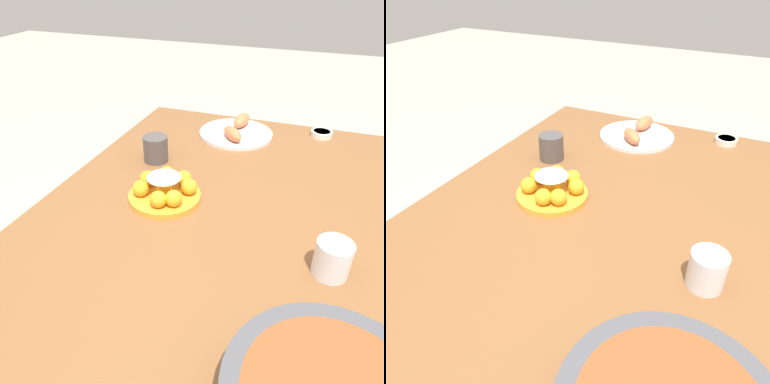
% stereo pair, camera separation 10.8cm
% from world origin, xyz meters
% --- Properties ---
extents(ground_plane, '(12.00, 12.00, 0.00)m').
position_xyz_m(ground_plane, '(0.00, 0.00, 0.00)').
color(ground_plane, '#B2A899').
extents(dining_table, '(1.43, 1.03, 0.78)m').
position_xyz_m(dining_table, '(0.00, 0.00, 0.69)').
color(dining_table, brown).
rests_on(dining_table, ground_plane).
extents(cake_plate, '(0.22, 0.22, 0.08)m').
position_xyz_m(cake_plate, '(-0.01, -0.17, 0.81)').
color(cake_plate, gold).
rests_on(cake_plate, dining_table).
extents(sauce_bowl, '(0.08, 0.08, 0.02)m').
position_xyz_m(sauce_bowl, '(-0.63, 0.24, 0.79)').
color(sauce_bowl, silver).
rests_on(sauce_bowl, dining_table).
extents(seafood_platter, '(0.29, 0.29, 0.06)m').
position_xyz_m(seafood_platter, '(-0.52, -0.09, 0.79)').
color(seafood_platter, silver).
rests_on(seafood_platter, dining_table).
extents(cup_near, '(0.09, 0.09, 0.09)m').
position_xyz_m(cup_near, '(-0.21, -0.30, 0.82)').
color(cup_near, '#4C4747').
rests_on(cup_near, dining_table).
extents(cup_far, '(0.08, 0.08, 0.09)m').
position_xyz_m(cup_far, '(0.15, 0.31, 0.82)').
color(cup_far, white).
rests_on(cup_far, dining_table).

